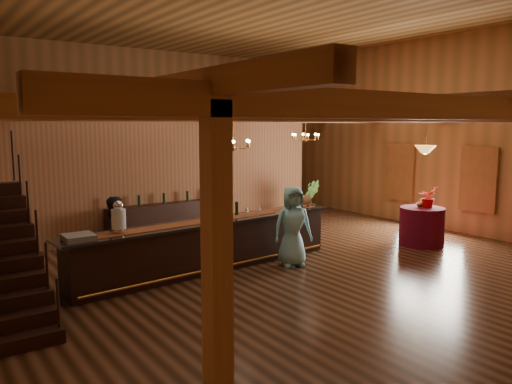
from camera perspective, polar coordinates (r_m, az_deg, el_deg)
floor at (r=11.56m, az=0.94°, el=-7.36°), size 14.00×14.00×0.00m
ceiling at (r=11.44m, az=1.00°, el=20.30°), size 14.00×14.00×0.00m
wall_back at (r=17.32m, az=-12.90°, el=6.66°), size 12.00×0.10×5.50m
wall_right at (r=15.48m, az=19.34°, el=6.32°), size 0.10×14.00×5.50m
beam_grid at (r=11.58m, az=-0.52°, el=8.87°), size 11.90×13.90×0.39m
support_posts at (r=10.86m, az=2.51°, el=0.26°), size 9.20×10.20×3.20m
partition_wall at (r=14.00m, az=-9.19°, el=1.63°), size 9.00×0.18×3.10m
window_right_front at (r=14.63m, az=24.10°, el=1.32°), size 0.12×1.05×1.75m
window_right_back at (r=16.11m, az=16.15°, el=2.21°), size 0.12×1.05×1.75m
staircase at (r=8.60m, az=-26.76°, el=-6.61°), size 1.00×2.80×2.00m
backroom_boxes at (r=16.02m, az=-11.59°, el=-1.36°), size 4.10×0.60×1.10m
tasting_bar at (r=10.43m, az=-5.29°, el=-6.04°), size 6.31×1.25×1.06m
beverage_dispenser at (r=9.39m, az=-15.44°, el=-2.83°), size 0.26×0.26×0.60m
glass_rack_tray at (r=9.07m, az=-19.58°, el=-4.90°), size 0.50×0.50×0.10m
raffle_drum at (r=11.95m, az=5.54°, el=-0.92°), size 0.34×0.24×0.30m
bar_bottle_0 at (r=10.35m, az=-6.08°, el=-2.41°), size 0.07×0.07×0.30m
bar_bottle_1 at (r=10.39m, az=-5.79°, el=-2.37°), size 0.07×0.07×0.30m
bar_bottle_2 at (r=10.85m, az=-2.21°, el=-1.90°), size 0.07×0.07×0.30m
backbar_shelf at (r=13.72m, az=-10.42°, el=-3.15°), size 3.26×0.88×0.91m
round_table at (r=13.23m, az=18.41°, el=-3.73°), size 1.10×1.10×0.95m
chandelier_left at (r=10.71m, az=-2.68°, el=5.55°), size 0.80×0.80×0.75m
chandelier_right at (r=14.50m, az=5.66°, el=6.34°), size 0.80×0.80×0.69m
pendant_lamp at (r=13.00m, az=18.77°, el=4.64°), size 0.52×0.52×0.90m
bartender at (r=11.23m, az=-5.29°, el=-3.79°), size 0.65×0.54×1.54m
staff_second at (r=10.26m, az=-15.99°, el=-4.97°), size 0.88×0.74×1.61m
guest at (r=10.66m, az=4.22°, el=-3.92°), size 0.97×0.79×1.72m
floor_plant at (r=15.39m, az=5.96°, el=-1.08°), size 0.91×0.83×1.34m
table_flowers at (r=13.19m, az=19.05°, el=-0.52°), size 0.57×0.53×0.53m
table_vase at (r=13.18m, az=18.26°, el=-1.01°), size 0.18×0.18×0.30m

